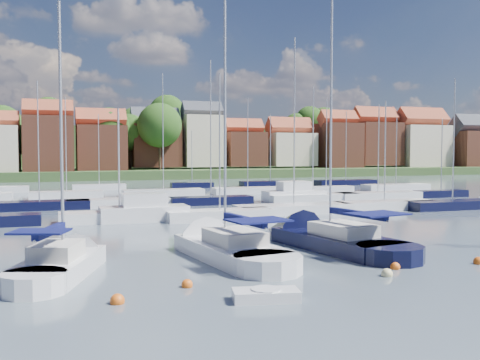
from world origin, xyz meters
name	(u,v)px	position (x,y,z in m)	size (l,w,h in m)	color
ground	(163,199)	(0.00, 40.00, 0.00)	(260.00, 260.00, 0.00)	#475560
sailboat_left	(67,263)	(-11.54, 3.01, 0.36)	(5.58, 10.05, 13.33)	silver
sailboat_centre	(217,247)	(-3.68, 4.86, 0.35)	(5.00, 12.66, 16.70)	silver
sailboat_navy	(317,239)	(2.82, 5.60, 0.35)	(5.85, 13.46, 17.99)	black
tender	(266,295)	(-4.62, -4.73, 0.21)	(2.66, 1.64, 0.53)	silver
buoy_b	(117,304)	(-9.91, -3.31, 0.00)	(0.54, 0.54, 0.54)	#D85914
buoy_c	(187,287)	(-6.94, -1.81, 0.00)	(0.47, 0.47, 0.47)	#D85914
buoy_d	(387,276)	(1.97, -2.83, 0.00)	(0.51, 0.51, 0.51)	beige
buoy_e	(317,245)	(2.71, 5.45, 0.00)	(0.47, 0.47, 0.47)	#D85914
buoy_f	(479,264)	(7.81, -2.07, 0.00)	(0.52, 0.52, 0.52)	#D85914
buoy_g	(395,269)	(3.19, -1.71, 0.00)	(0.47, 0.47, 0.47)	#D85914
marina_field	(188,198)	(1.91, 35.15, 0.43)	(79.62, 41.41, 15.93)	silver
far_shore_town	(109,155)	(2.23, 132.67, 4.61)	(212.46, 90.00, 22.27)	#394E27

